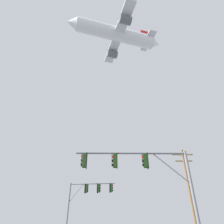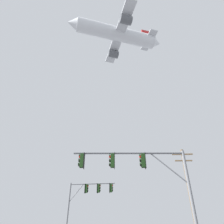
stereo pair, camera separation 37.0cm
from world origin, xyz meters
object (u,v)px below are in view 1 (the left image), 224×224
signal_pole_near (143,170)px  airplane (116,34)px  signal_pole_far (87,195)px  utility_pole (189,190)px

signal_pole_near → airplane: bearing=92.8°
signal_pole_far → signal_pole_near: bearing=-64.9°
signal_pole_near → airplane: size_ratio=0.25×
airplane → utility_pole: bearing=-70.8°
signal_pole_far → utility_pole: bearing=-16.8°
signal_pole_far → airplane: (3.75, 16.44, 49.54)m
signal_pole_near → signal_pole_far: size_ratio=1.26×
utility_pole → signal_pole_near: bearing=-125.6°
signal_pole_far → airplane: airplane is taller
signal_pole_near → signal_pole_far: (-5.08, 10.85, -0.15)m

